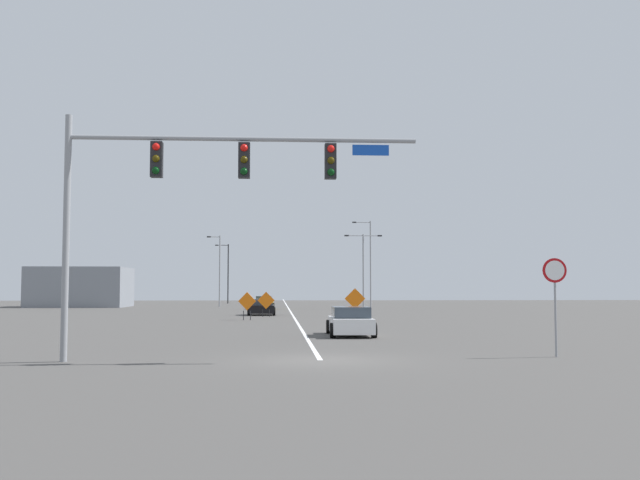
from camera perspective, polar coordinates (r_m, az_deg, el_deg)
ground at (r=21.64m, az=0.03°, el=-9.39°), size 215.35×215.35×0.00m
road_centre_stripe at (r=81.35m, az=-2.52°, el=-5.28°), size 0.16×119.64×0.01m
traffic_signal_assembly at (r=21.86m, az=-9.98°, el=4.74°), size 10.37×0.44×7.19m
stop_sign at (r=23.70m, az=17.89°, el=-3.55°), size 0.76×0.07×3.04m
street_lamp_mid_right at (r=102.65m, az=-7.27°, el=-2.40°), size 1.92×0.24×8.30m
street_lamp_mid_left at (r=84.10m, az=-7.91°, el=-2.16°), size 1.58×0.24×8.16m
street_lamp_near_right at (r=82.49m, az=3.88°, el=-1.57°), size 2.14×0.24×9.73m
street_lamp_far_left at (r=74.75m, az=3.40°, el=-1.89°), size 3.87×0.24×7.66m
construction_sign_right_shoulder at (r=46.96m, az=2.75°, el=-4.72°), size 1.33×0.21×2.12m
construction_sign_median_far at (r=54.53m, az=-4.24°, el=-4.81°), size 1.28×0.20×1.86m
construction_sign_left_shoulder at (r=49.02m, az=-5.72°, el=-4.88°), size 1.20×0.34×1.87m
car_white_passing at (r=32.76m, az=2.39°, el=-6.41°), size 2.05×4.53×1.29m
car_black_mid at (r=58.12m, az=-4.59°, el=-5.26°), size 2.20×3.87×1.27m
car_yellow_near at (r=74.80m, az=-4.39°, el=-4.92°), size 2.09×4.05×1.33m
roadside_building_west at (r=87.77m, az=-18.20°, el=-3.52°), size 10.55×8.10×4.50m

